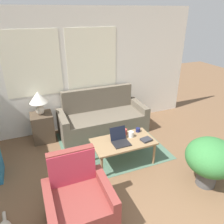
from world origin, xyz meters
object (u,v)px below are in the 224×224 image
(cup_navy, at_px, (125,132))
(book_red, at_px, (146,140))
(coffee_table, at_px, (123,143))
(laptop, at_px, (120,140))
(armchair, at_px, (79,204))
(table_lamp, at_px, (38,99))
(potted_plant, at_px, (211,158))
(cup_white, at_px, (131,134))
(couch, at_px, (102,119))
(cup_yellow, at_px, (138,130))

(cup_navy, distance_m, book_red, 0.42)
(coffee_table, relative_size, laptop, 3.60)
(armchair, distance_m, book_red, 1.61)
(armchair, relative_size, table_lamp, 1.94)
(potted_plant, bearing_deg, cup_white, 126.86)
(coffee_table, bearing_deg, cup_navy, 58.62)
(couch, relative_size, cup_navy, 17.52)
(armchair, xyz_separation_m, laptop, (0.96, 0.88, 0.22))
(armchair, height_order, cup_navy, armchair)
(potted_plant, bearing_deg, armchair, 177.18)
(potted_plant, bearing_deg, book_red, 125.45)
(cup_yellow, bearing_deg, armchair, -142.60)
(table_lamp, height_order, cup_yellow, table_lamp)
(coffee_table, relative_size, cup_navy, 9.89)
(cup_white, bearing_deg, coffee_table, -158.86)
(book_red, bearing_deg, laptop, 164.98)
(cup_navy, height_order, cup_yellow, cup_navy)
(cup_yellow, distance_m, potted_plant, 1.33)
(couch, xyz_separation_m, cup_white, (0.13, -1.16, 0.23))
(table_lamp, bearing_deg, coffee_table, -47.05)
(cup_yellow, xyz_separation_m, cup_white, (-0.20, -0.12, 0.02))
(cup_white, relative_size, book_red, 0.53)
(table_lamp, height_order, coffee_table, table_lamp)
(couch, bearing_deg, laptop, -95.55)
(couch, xyz_separation_m, table_lamp, (-1.28, 0.09, 0.65))
(couch, distance_m, cup_yellow, 1.12)
(cup_yellow, height_order, cup_white, cup_white)
(armchair, height_order, book_red, armchair)
(book_red, bearing_deg, couch, 103.33)
(cup_yellow, xyz_separation_m, book_red, (-0.01, -0.33, -0.02))
(coffee_table, height_order, laptop, laptop)
(armchair, bearing_deg, table_lamp, 95.20)
(cup_navy, distance_m, cup_yellow, 0.27)
(armchair, distance_m, cup_yellow, 1.80)
(cup_navy, distance_m, cup_white, 0.13)
(coffee_table, distance_m, potted_plant, 1.40)
(couch, bearing_deg, book_red, -76.67)
(cup_white, bearing_deg, armchair, -141.43)
(book_red, bearing_deg, coffee_table, 159.29)
(cup_navy, xyz_separation_m, cup_yellow, (0.27, 0.00, -0.02))
(coffee_table, relative_size, cup_yellow, 12.91)
(coffee_table, relative_size, book_red, 5.45)
(cup_navy, bearing_deg, laptop, -132.00)
(coffee_table, height_order, cup_navy, cup_navy)
(potted_plant, bearing_deg, laptop, 137.29)
(coffee_table, bearing_deg, cup_yellow, 25.82)
(coffee_table, distance_m, laptop, 0.13)
(laptop, relative_size, book_red, 1.51)
(table_lamp, bearing_deg, armchair, -84.80)
(cup_yellow, xyz_separation_m, potted_plant, (0.60, -1.18, 0.01))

